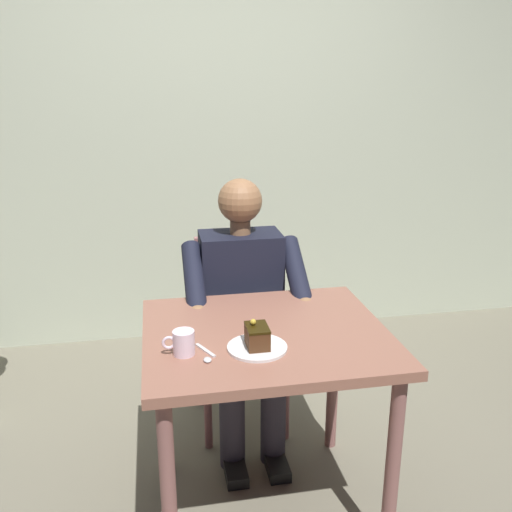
{
  "coord_description": "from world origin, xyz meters",
  "views": [
    {
      "loc": [
        0.36,
        1.75,
        1.6
      ],
      "look_at": [
        0.02,
        -0.1,
        1.01
      ],
      "focal_mm": 38.53,
      "sensor_mm": 36.0,
      "label": 1
    }
  ],
  "objects_px": {
    "coffee_cup": "(183,342)",
    "dining_table": "(266,358)",
    "seated_person": "(244,311)",
    "chair": "(238,322)",
    "cake_slice": "(257,336)",
    "dessert_spoon": "(206,355)"
  },
  "relations": [
    {
      "from": "cake_slice",
      "to": "chair",
      "type": "bearing_deg",
      "value": -94.09
    },
    {
      "from": "seated_person",
      "to": "dessert_spoon",
      "type": "relative_size",
      "value": 8.63
    },
    {
      "from": "coffee_cup",
      "to": "seated_person",
      "type": "bearing_deg",
      "value": -116.19
    },
    {
      "from": "chair",
      "to": "cake_slice",
      "type": "distance_m",
      "value": 0.85
    },
    {
      "from": "chair",
      "to": "coffee_cup",
      "type": "relative_size",
      "value": 8.43
    },
    {
      "from": "dining_table",
      "to": "dessert_spoon",
      "type": "xyz_separation_m",
      "value": [
        0.23,
        0.15,
        0.11
      ]
    },
    {
      "from": "seated_person",
      "to": "coffee_cup",
      "type": "bearing_deg",
      "value": 63.81
    },
    {
      "from": "dessert_spoon",
      "to": "coffee_cup",
      "type": "bearing_deg",
      "value": -22.66
    },
    {
      "from": "seated_person",
      "to": "cake_slice",
      "type": "bearing_deg",
      "value": 84.75
    },
    {
      "from": "dining_table",
      "to": "coffee_cup",
      "type": "xyz_separation_m",
      "value": [
        0.3,
        0.12,
        0.15
      ]
    },
    {
      "from": "coffee_cup",
      "to": "chair",
      "type": "bearing_deg",
      "value": -110.9
    },
    {
      "from": "dining_table",
      "to": "cake_slice",
      "type": "relative_size",
      "value": 8.47
    },
    {
      "from": "cake_slice",
      "to": "coffee_cup",
      "type": "distance_m",
      "value": 0.24
    },
    {
      "from": "coffee_cup",
      "to": "dessert_spoon",
      "type": "height_order",
      "value": "coffee_cup"
    },
    {
      "from": "dining_table",
      "to": "chair",
      "type": "xyz_separation_m",
      "value": [
        0.0,
        -0.66,
        -0.15
      ]
    },
    {
      "from": "dining_table",
      "to": "seated_person",
      "type": "xyz_separation_m",
      "value": [
        0.0,
        -0.49,
        -0.02
      ]
    },
    {
      "from": "seated_person",
      "to": "chair",
      "type": "bearing_deg",
      "value": -90.0
    },
    {
      "from": "cake_slice",
      "to": "coffee_cup",
      "type": "bearing_deg",
      "value": -1.89
    },
    {
      "from": "dining_table",
      "to": "coffee_cup",
      "type": "height_order",
      "value": "coffee_cup"
    },
    {
      "from": "cake_slice",
      "to": "dining_table",
      "type": "bearing_deg",
      "value": -113.38
    },
    {
      "from": "coffee_cup",
      "to": "dining_table",
      "type": "bearing_deg",
      "value": -157.66
    },
    {
      "from": "chair",
      "to": "seated_person",
      "type": "xyz_separation_m",
      "value": [
        0.0,
        0.18,
        0.13
      ]
    }
  ]
}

